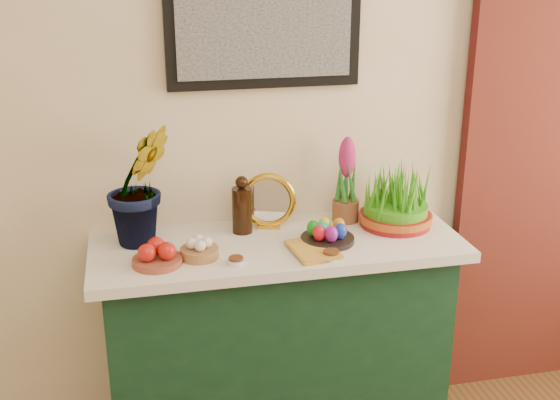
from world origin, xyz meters
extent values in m
cube|color=#F6E1B9|center=(0.00, 2.25, 1.35)|extent=(4.00, 0.04, 2.70)
cube|color=black|center=(-0.04, 2.23, 1.70)|extent=(0.74, 0.03, 0.54)
cube|color=#A5A5A5|center=(-0.04, 2.21, 1.70)|extent=(0.66, 0.01, 0.46)
cube|color=#410B13|center=(1.25, 2.20, 1.15)|extent=(0.90, 0.06, 2.30)
cube|color=#143821|center=(-0.04, 2.00, 0.42)|extent=(1.30, 0.45, 0.85)
cube|color=white|center=(-0.04, 2.00, 0.87)|extent=(1.40, 0.55, 0.04)
imported|color=#2B7B26|center=(-0.53, 2.10, 1.19)|extent=(0.37, 0.34, 0.60)
cylinder|color=brown|center=(-0.49, 1.89, 0.90)|extent=(0.18, 0.18, 0.02)
cylinder|color=#A87B44|center=(-0.34, 1.91, 0.91)|extent=(0.15, 0.15, 0.04)
cylinder|color=black|center=(-0.15, 2.12, 0.98)|extent=(0.08, 0.08, 0.18)
sphere|color=black|center=(-0.15, 2.12, 1.09)|extent=(0.05, 0.05, 0.05)
cube|color=gold|center=(-0.04, 2.14, 0.90)|extent=(0.10, 0.06, 0.01)
torus|color=gold|center=(-0.04, 2.15, 1.00)|extent=(0.23, 0.10, 0.22)
cylinder|color=silver|center=(-0.04, 2.15, 1.00)|extent=(0.17, 0.06, 0.17)
imported|color=gold|center=(-0.01, 1.86, 0.90)|extent=(0.16, 0.22, 0.03)
cylinder|color=silver|center=(-0.22, 1.83, 0.90)|extent=(0.06, 0.06, 0.02)
cylinder|color=#592D14|center=(-0.22, 1.83, 0.91)|extent=(0.05, 0.05, 0.01)
cylinder|color=silver|center=(0.12, 1.81, 0.90)|extent=(0.07, 0.07, 0.02)
cylinder|color=#592D14|center=(0.12, 1.81, 0.91)|extent=(0.06, 0.06, 0.01)
cylinder|color=black|center=(0.14, 1.95, 0.90)|extent=(0.26, 0.26, 0.02)
ellipsoid|color=red|center=(0.10, 1.92, 0.94)|extent=(0.05, 0.05, 0.06)
ellipsoid|color=#1834AC|center=(0.18, 1.92, 0.94)|extent=(0.05, 0.05, 0.06)
ellipsoid|color=yellow|center=(0.14, 1.99, 0.94)|extent=(0.05, 0.05, 0.06)
ellipsoid|color=#198818|center=(0.09, 1.97, 0.94)|extent=(0.05, 0.05, 0.06)
ellipsoid|color=orange|center=(0.19, 1.97, 0.94)|extent=(0.05, 0.05, 0.06)
ellipsoid|color=#891A90|center=(0.14, 1.90, 0.94)|extent=(0.05, 0.05, 0.06)
ellipsoid|color=#0DA29E|center=(0.12, 1.95, 0.94)|extent=(0.05, 0.05, 0.06)
cylinder|color=brown|center=(0.28, 2.14, 0.93)|extent=(0.11, 0.11, 0.09)
ellipsoid|color=#CC2871|center=(0.28, 2.14, 1.16)|extent=(0.07, 0.07, 0.17)
cylinder|color=maroon|center=(0.46, 2.05, 0.92)|extent=(0.28, 0.28, 0.05)
cylinder|color=maroon|center=(0.46, 2.05, 0.93)|extent=(0.29, 0.29, 0.03)
camera|label=1|loc=(-0.56, -0.39, 1.94)|focal=45.00mm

